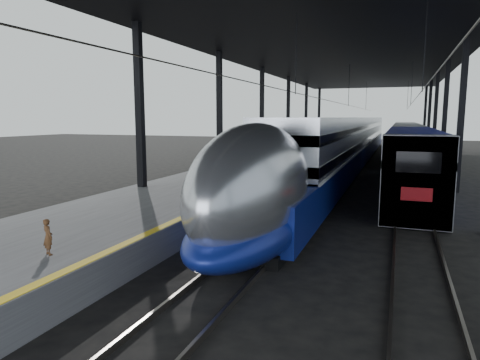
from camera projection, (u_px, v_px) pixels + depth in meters
The scene contains 8 objects.
ground at pixel (205, 245), 15.09m from camera, with size 160.00×160.00×0.00m, color black.
platform at pixel (270, 167), 34.77m from camera, with size 6.00×80.00×1.00m, color #4C4C4F.
yellow_strip at pixel (304, 162), 33.74m from camera, with size 0.30×80.00×0.01m, color yellow.
rails at pixel (372, 176), 32.08m from camera, with size 6.52×80.00×0.16m.
canopy at pixel (341, 54), 31.66m from camera, with size 18.00×75.00×9.47m.
tgv_train at pixel (349, 144), 39.19m from camera, with size 3.11×65.20×4.45m.
second_train at pixel (407, 144), 41.93m from camera, with size 2.74×56.05×3.78m.
child at pixel (48, 237), 10.82m from camera, with size 0.34×0.22×0.93m, color #53331B.
Camera 1 is at (6.25, -13.25, 4.46)m, focal length 32.00 mm.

